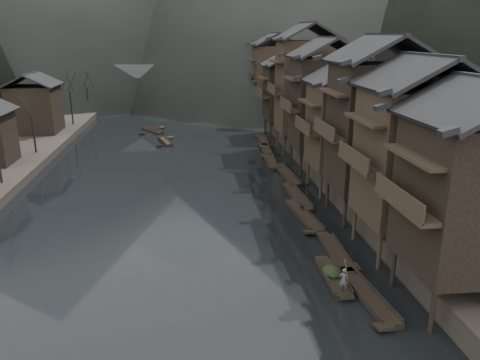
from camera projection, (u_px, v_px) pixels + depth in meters
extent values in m
plane|color=black|center=(166.00, 257.00, 33.00)|extent=(300.00, 300.00, 0.00)
cube|color=#2D2823|center=(396.00, 127.00, 74.47)|extent=(40.00, 200.00, 1.80)
cylinder|color=black|center=(433.00, 310.00, 24.30)|extent=(0.30, 0.30, 2.90)
cylinder|color=black|center=(394.00, 267.00, 28.85)|extent=(0.30, 0.30, 2.90)
cylinder|color=black|center=(436.00, 264.00, 29.15)|extent=(0.30, 0.30, 2.90)
cube|color=black|center=(477.00, 195.00, 25.30)|extent=(7.00, 6.00, 8.17)
cube|color=#2F231A|center=(406.00, 205.00, 24.99)|extent=(1.20, 5.70, 0.25)
cylinder|color=#2F231A|center=(379.00, 251.00, 30.94)|extent=(0.30, 0.30, 2.90)
cylinder|color=#2F231A|center=(354.00, 223.00, 35.49)|extent=(0.30, 0.30, 2.90)
cylinder|color=#2F231A|center=(419.00, 249.00, 31.24)|extent=(0.30, 0.30, 2.90)
cylinder|color=#2F231A|center=(389.00, 222.00, 35.79)|extent=(0.30, 0.30, 2.90)
cube|color=#2F231A|center=(417.00, 156.00, 31.81)|extent=(7.00, 6.00, 9.03)
cube|color=#2F231A|center=(360.00, 164.00, 31.51)|extent=(1.20, 5.70, 0.25)
cylinder|color=black|center=(345.00, 213.00, 37.57)|extent=(0.30, 0.30, 2.90)
cylinder|color=black|center=(328.00, 193.00, 42.12)|extent=(0.30, 0.30, 2.90)
cylinder|color=black|center=(378.00, 211.00, 37.87)|extent=(0.30, 0.30, 2.90)
cylinder|color=black|center=(357.00, 192.00, 42.42)|extent=(0.30, 0.30, 2.90)
cube|color=black|center=(377.00, 127.00, 38.26)|extent=(7.00, 6.00, 10.27)
cube|color=#2F231A|center=(329.00, 135.00, 37.98)|extent=(1.20, 5.70, 0.25)
cylinder|color=#2F231A|center=(321.00, 186.00, 44.21)|extent=(0.30, 0.30, 2.90)
cylinder|color=#2F231A|center=(308.00, 172.00, 48.76)|extent=(0.30, 0.30, 2.90)
cylinder|color=#2F231A|center=(349.00, 185.00, 44.51)|extent=(0.30, 0.30, 2.90)
cylinder|color=#2F231A|center=(334.00, 171.00, 49.06)|extent=(0.30, 0.30, 2.90)
cube|color=#2F231A|center=(348.00, 125.00, 45.24)|extent=(7.00, 6.00, 7.98)
cube|color=#2F231A|center=(307.00, 130.00, 44.92)|extent=(1.20, 5.70, 0.25)
cylinder|color=black|center=(301.00, 164.00, 51.79)|extent=(0.30, 0.30, 2.90)
cylinder|color=black|center=(291.00, 153.00, 56.34)|extent=(0.30, 0.30, 2.90)
cylinder|color=black|center=(325.00, 163.00, 52.09)|extent=(0.30, 0.30, 2.90)
cylinder|color=black|center=(313.00, 152.00, 56.64)|extent=(0.30, 0.30, 2.90)
cube|color=black|center=(325.00, 103.00, 52.53)|extent=(7.00, 6.00, 9.97)
cube|color=#2F231A|center=(290.00, 108.00, 52.24)|extent=(1.20, 5.70, 0.25)
cylinder|color=#2F231A|center=(284.00, 145.00, 60.33)|extent=(0.30, 0.30, 2.90)
cylinder|color=#2F231A|center=(277.00, 137.00, 64.88)|extent=(0.30, 0.30, 2.90)
cylinder|color=#2F231A|center=(305.00, 145.00, 60.63)|extent=(0.30, 0.30, 2.90)
cylinder|color=#2F231A|center=(297.00, 137.00, 65.18)|extent=(0.30, 0.30, 2.90)
cube|color=#2F231A|center=(305.00, 87.00, 60.81)|extent=(7.00, 6.00, 11.66)
cube|color=#2F231A|center=(275.00, 92.00, 60.55)|extent=(1.20, 5.70, 0.25)
cylinder|color=black|center=(271.00, 130.00, 69.81)|extent=(0.30, 0.30, 2.90)
cylinder|color=black|center=(265.00, 124.00, 74.36)|extent=(0.30, 0.30, 2.90)
cylinder|color=black|center=(289.00, 130.00, 70.11)|extent=(0.30, 0.30, 2.90)
cylinder|color=black|center=(282.00, 124.00, 74.66)|extent=(0.30, 0.30, 2.90)
cube|color=black|center=(289.00, 93.00, 70.85)|extent=(7.00, 6.00, 7.87)
cube|color=#2F231A|center=(262.00, 96.00, 70.54)|extent=(1.20, 5.70, 0.25)
cylinder|color=#2F231A|center=(258.00, 117.00, 81.18)|extent=(0.30, 0.30, 2.90)
cylinder|color=#2F231A|center=(254.00, 112.00, 85.73)|extent=(0.30, 0.30, 2.90)
cylinder|color=#2F231A|center=(274.00, 116.00, 81.48)|extent=(0.30, 0.30, 2.90)
cylinder|color=#2F231A|center=(269.00, 112.00, 86.03)|extent=(0.30, 0.30, 2.90)
cube|color=#2F231A|center=(274.00, 77.00, 81.84)|extent=(7.00, 6.00, 10.48)
cube|color=#2F231A|center=(252.00, 80.00, 81.56)|extent=(1.20, 5.70, 0.25)
cube|color=black|center=(35.00, 108.00, 69.21)|extent=(6.50, 6.50, 6.80)
cylinder|color=black|center=(33.00, 132.00, 57.43)|extent=(0.24, 0.24, 4.52)
cylinder|color=black|center=(69.00, 107.00, 75.26)|extent=(0.24, 0.24, 5.24)
cylinder|color=black|center=(86.00, 98.00, 87.95)|extent=(0.24, 0.24, 4.55)
cube|color=black|center=(366.00, 295.00, 27.90)|extent=(1.71, 6.85, 0.30)
cube|color=black|center=(366.00, 292.00, 27.84)|extent=(1.76, 6.72, 0.10)
cube|color=black|center=(353.00, 267.00, 30.96)|extent=(1.01, 0.92, 0.35)
cube|color=black|center=(384.00, 325.00, 24.75)|extent=(1.01, 0.92, 0.35)
cube|color=black|center=(336.00, 253.00, 33.18)|extent=(1.26, 6.15, 0.30)
cube|color=black|center=(336.00, 251.00, 33.13)|extent=(1.31, 6.03, 0.10)
cube|color=black|center=(323.00, 235.00, 35.92)|extent=(0.95, 0.78, 0.33)
cube|color=black|center=(351.00, 271.00, 30.36)|extent=(0.95, 0.78, 0.33)
cube|color=black|center=(303.00, 216.00, 40.07)|extent=(1.84, 7.58, 0.30)
cube|color=black|center=(303.00, 214.00, 40.01)|extent=(1.88, 7.43, 0.10)
cube|color=black|center=(298.00, 200.00, 43.46)|extent=(1.02, 1.01, 0.36)
cube|color=black|center=(310.00, 231.00, 36.59)|extent=(1.02, 1.01, 0.36)
cube|color=black|center=(297.00, 197.00, 44.65)|extent=(1.36, 7.43, 0.30)
cube|color=black|center=(297.00, 195.00, 44.60)|extent=(1.41, 7.28, 0.10)
cube|color=black|center=(291.00, 184.00, 47.99)|extent=(0.97, 0.94, 0.36)
cube|color=black|center=(305.00, 209.00, 41.23)|extent=(0.97, 0.94, 0.36)
cube|color=black|center=(287.00, 175.00, 51.52)|extent=(1.42, 7.69, 0.30)
cube|color=black|center=(287.00, 174.00, 51.47)|extent=(1.47, 7.53, 0.10)
cube|color=black|center=(282.00, 165.00, 54.97)|extent=(0.97, 0.97, 0.37)
cube|color=black|center=(293.00, 184.00, 47.98)|extent=(0.97, 0.97, 0.37)
cube|color=black|center=(271.00, 162.00, 56.82)|extent=(1.59, 6.09, 0.30)
cube|color=black|center=(271.00, 161.00, 56.77)|extent=(1.64, 5.98, 0.10)
cube|color=black|center=(265.00, 155.00, 59.48)|extent=(0.99, 0.82, 0.33)
cube|color=black|center=(277.00, 167.00, 54.07)|extent=(0.99, 0.82, 0.33)
cube|color=black|center=(265.00, 149.00, 63.12)|extent=(1.44, 6.15, 0.30)
cube|color=black|center=(265.00, 148.00, 63.07)|extent=(1.49, 6.03, 0.10)
cube|color=black|center=(261.00, 143.00, 65.83)|extent=(0.98, 0.80, 0.33)
cube|color=black|center=(270.00, 153.00, 60.33)|extent=(0.98, 0.80, 0.33)
cube|color=black|center=(263.00, 141.00, 68.04)|extent=(1.52, 6.73, 0.30)
cube|color=black|center=(263.00, 140.00, 67.99)|extent=(1.57, 6.60, 0.10)
cube|color=black|center=(258.00, 135.00, 71.01)|extent=(0.99, 0.88, 0.34)
cube|color=black|center=(268.00, 145.00, 64.99)|extent=(0.99, 0.88, 0.34)
cube|color=black|center=(165.00, 142.00, 67.63)|extent=(2.38, 5.44, 0.30)
cube|color=black|center=(165.00, 140.00, 67.58)|extent=(2.40, 5.35, 0.10)
cube|color=black|center=(170.00, 137.00, 70.02)|extent=(1.00, 0.87, 0.31)
cube|color=black|center=(160.00, 145.00, 65.16)|extent=(1.00, 0.87, 0.31)
cube|color=black|center=(152.00, 131.00, 75.29)|extent=(3.87, 5.22, 0.30)
cube|color=black|center=(152.00, 129.00, 75.24)|extent=(3.85, 5.15, 0.10)
cube|color=black|center=(162.00, 127.00, 77.54)|extent=(1.09, 1.04, 0.32)
cube|color=black|center=(142.00, 133.00, 72.97)|extent=(1.09, 1.04, 0.32)
cube|color=#4C4C4F|center=(177.00, 73.00, 99.11)|extent=(40.00, 6.00, 1.60)
cube|color=#4C4C4F|center=(176.00, 67.00, 96.16)|extent=(40.00, 0.50, 1.00)
cube|color=#4C4C4F|center=(177.00, 65.00, 101.28)|extent=(40.00, 0.50, 1.00)
cube|color=#4C4C4F|center=(111.00, 92.00, 98.78)|extent=(3.20, 6.00, 6.40)
cube|color=#4C4C4F|center=(156.00, 92.00, 99.82)|extent=(3.20, 6.00, 6.40)
cube|color=#4C4C4F|center=(198.00, 91.00, 100.80)|extent=(3.20, 6.00, 6.40)
cube|color=#4C4C4F|center=(242.00, 91.00, 101.83)|extent=(3.20, 6.00, 6.40)
cube|color=black|center=(333.00, 278.00, 29.87)|extent=(1.13, 4.96, 0.30)
cube|color=black|center=(333.00, 275.00, 29.82)|extent=(1.18, 4.87, 0.10)
cube|color=black|center=(322.00, 259.00, 32.08)|extent=(0.92, 0.63, 0.30)
cube|color=black|center=(346.00, 295.00, 27.58)|extent=(0.92, 0.63, 0.30)
ellipsoid|color=black|center=(332.00, 267.00, 29.91)|extent=(1.18, 1.55, 0.71)
imported|color=#4D4D4F|center=(344.00, 277.00, 27.76)|extent=(0.69, 0.56, 1.62)
cylinder|color=#8C7A51|center=(350.00, 238.00, 27.03)|extent=(1.40, 2.45, 3.42)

